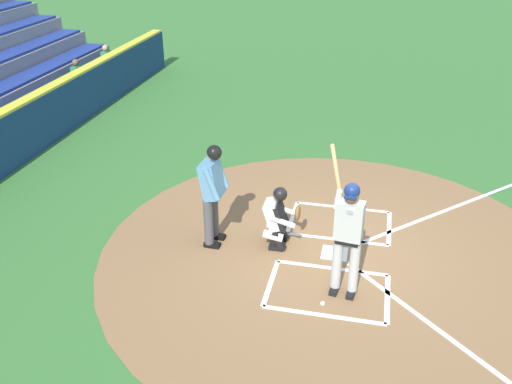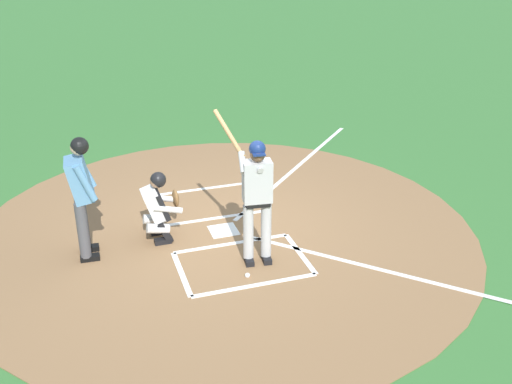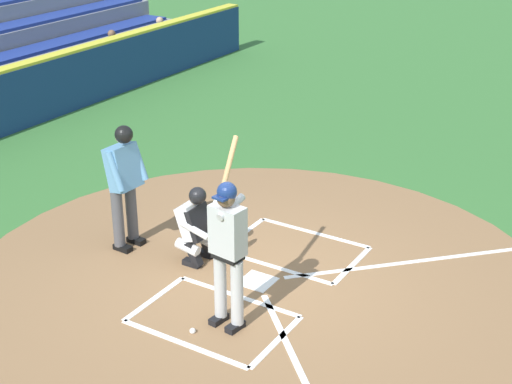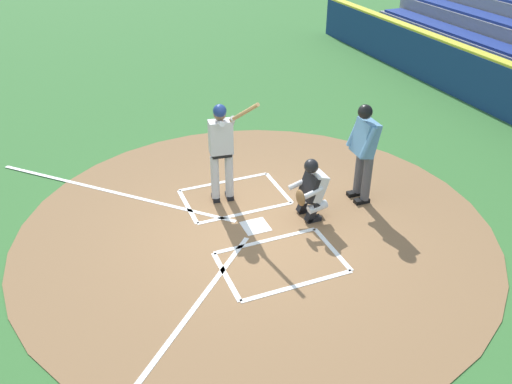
% 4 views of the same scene
% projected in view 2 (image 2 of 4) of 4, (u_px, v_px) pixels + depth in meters
% --- Properties ---
extents(ground_plane, '(120.00, 120.00, 0.00)m').
position_uv_depth(ground_plane, '(223.00, 231.00, 9.86)').
color(ground_plane, '#387033').
extents(dirt_circle, '(8.00, 8.00, 0.01)m').
position_uv_depth(dirt_circle, '(223.00, 231.00, 9.86)').
color(dirt_circle, olive).
rests_on(dirt_circle, ground).
extents(home_plate_and_chalk, '(7.93, 4.91, 0.01)m').
position_uv_depth(home_plate_and_chalk, '(275.00, 222.00, 10.10)').
color(home_plate_and_chalk, white).
rests_on(home_plate_and_chalk, dirt_circle).
extents(batter, '(1.00, 0.63, 2.13)m').
position_uv_depth(batter, '(256.00, 193.00, 8.57)').
color(batter, '#BCBCBC').
rests_on(batter, ground).
extents(catcher, '(0.59, 0.60, 1.13)m').
position_uv_depth(catcher, '(159.00, 205.00, 9.39)').
color(catcher, black).
rests_on(catcher, ground).
extents(plate_umpire, '(0.59, 0.43, 1.86)m').
position_uv_depth(plate_umpire, '(81.00, 190.00, 8.71)').
color(plate_umpire, '#4C4C51').
rests_on(plate_umpire, ground).
extents(baseball, '(0.07, 0.07, 0.07)m').
position_uv_depth(baseball, '(247.00, 275.00, 8.62)').
color(baseball, white).
rests_on(baseball, ground).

